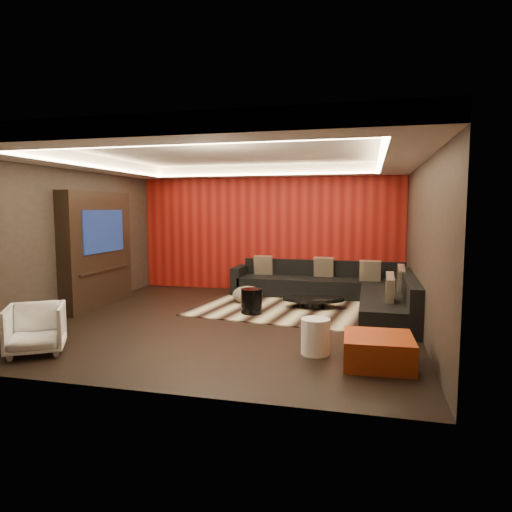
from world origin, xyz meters
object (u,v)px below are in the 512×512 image
(white_side_table, at_px, (315,336))
(sectional_sofa, at_px, (342,291))
(armchair, at_px, (35,329))
(drum_stool, at_px, (252,301))
(coffee_table, at_px, (313,302))
(orange_ottoman, at_px, (378,350))

(white_side_table, relative_size, sectional_sofa, 0.13)
(white_side_table, xyz_separation_m, armchair, (-3.55, -0.83, 0.09))
(drum_stool, relative_size, sectional_sofa, 0.12)
(armchair, height_order, sectional_sofa, sectional_sofa)
(coffee_table, xyz_separation_m, sectional_sofa, (0.51, 0.52, 0.14))
(sectional_sofa, bearing_deg, coffee_table, -134.61)
(white_side_table, bearing_deg, orange_ottoman, -16.90)
(orange_ottoman, relative_size, armchair, 1.15)
(coffee_table, bearing_deg, orange_ottoman, -68.90)
(coffee_table, height_order, white_side_table, white_side_table)
(coffee_table, xyz_separation_m, white_side_table, (0.35, -2.70, 0.12))
(armchair, xyz_separation_m, sectional_sofa, (3.71, 4.05, -0.06))
(coffee_table, xyz_separation_m, orange_ottoman, (1.13, -2.94, 0.06))
(armchair, bearing_deg, drum_stool, 20.17)
(armchair, bearing_deg, white_side_table, -18.43)
(orange_ottoman, distance_m, sectional_sofa, 3.51)
(white_side_table, height_order, orange_ottoman, white_side_table)
(armchair, distance_m, sectional_sofa, 5.49)
(orange_ottoman, bearing_deg, drum_stool, 134.36)
(coffee_table, distance_m, sectional_sofa, 0.74)
(armchair, bearing_deg, coffee_table, 16.23)
(coffee_table, relative_size, white_side_table, 2.50)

